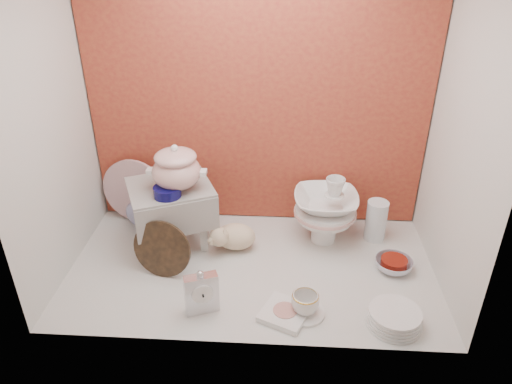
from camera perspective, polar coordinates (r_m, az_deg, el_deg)
ground at (r=2.44m, az=-0.50°, el=-8.87°), size 1.80×1.80×0.00m
niche_shell at (r=2.18m, az=-0.28°, el=13.92°), size 1.86×1.03×1.53m
step_stool at (r=2.55m, az=-9.85°, el=-2.73°), size 0.51×0.48×0.35m
soup_tureen at (r=2.37m, az=-9.42°, el=2.90°), size 0.34×0.34×0.24m
cobalt_bowl at (r=2.36m, az=-10.44°, el=0.06°), size 0.15×0.15×0.05m
floral_platter at (r=2.80m, az=-14.18°, el=0.13°), size 0.38×0.10×0.37m
blue_white_vase at (r=2.79m, az=-13.07°, el=-1.69°), size 0.25×0.25×0.22m
lacquer_tray at (r=2.36m, az=-11.07°, el=-6.65°), size 0.30×0.12×0.29m
mantel_clock at (r=2.14m, az=-6.47°, el=-11.66°), size 0.15×0.10×0.21m
plush_pig at (r=2.52m, az=-2.40°, el=-5.23°), size 0.30×0.24×0.16m
teacup_saucer at (r=2.20m, az=5.75°, el=-13.96°), size 0.21×0.21×0.01m
gold_rim_teacup at (r=2.16m, az=5.82°, el=-12.92°), size 0.14×0.14×0.10m
lattice_dish at (r=2.18m, az=3.45°, el=-14.07°), size 0.25×0.25×0.03m
dinner_plate_stack at (r=2.20m, az=16.05°, el=-14.10°), size 0.25×0.25×0.07m
crystal_bowl at (r=2.50m, az=15.95°, el=-8.28°), size 0.23×0.23×0.06m
clear_glass_vase at (r=2.66m, az=14.01°, el=-3.29°), size 0.12×0.12×0.23m
porcelain_tower at (r=2.56m, az=8.19°, el=-2.06°), size 0.39×0.39×0.38m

